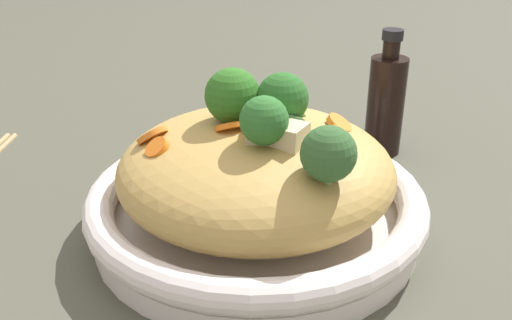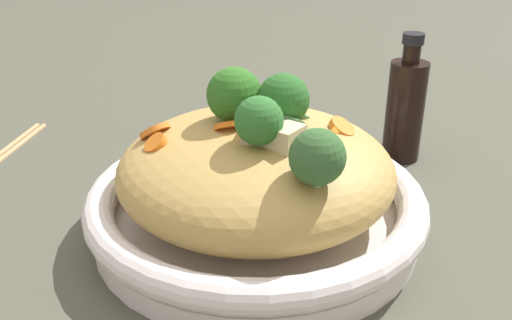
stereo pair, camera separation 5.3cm
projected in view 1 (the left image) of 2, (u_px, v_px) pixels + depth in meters
name	position (u px, v px, depth m)	size (l,w,h in m)	color
ground_plane	(256.00, 229.00, 0.57)	(3.00, 3.00, 0.00)	#494A3D
serving_bowl	(256.00, 207.00, 0.56)	(0.32, 0.32, 0.05)	white
noodle_heap	(256.00, 169.00, 0.54)	(0.26, 0.26, 0.09)	tan
broccoli_florets	(272.00, 114.00, 0.49)	(0.13, 0.15, 0.08)	#9DB778
carrot_coins	(249.00, 129.00, 0.52)	(0.21, 0.09, 0.04)	orange
zucchini_slices	(284.00, 115.00, 0.54)	(0.06, 0.10, 0.03)	#C3E299
chicken_chunks	(278.00, 129.00, 0.50)	(0.06, 0.10, 0.02)	beige
soy_sauce_bottle	(386.00, 102.00, 0.70)	(0.05, 0.05, 0.16)	black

